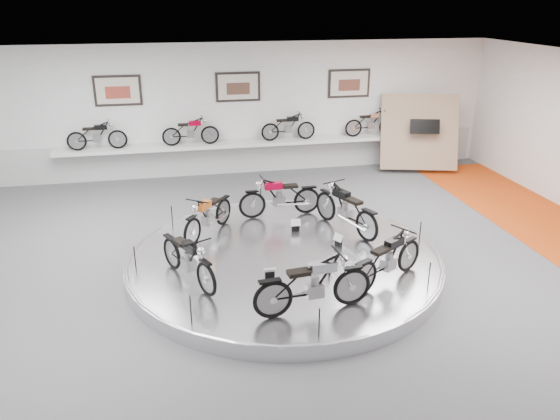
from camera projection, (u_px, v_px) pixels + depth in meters
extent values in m
plane|color=#535356|center=(287.00, 274.00, 11.04)|extent=(16.00, 16.00, 0.00)
plane|color=white|center=(288.00, 72.00, 9.58)|extent=(16.00, 16.00, 0.00)
plane|color=white|center=(239.00, 110.00, 16.69)|extent=(16.00, 0.00, 16.00)
cube|color=#BCBCBA|center=(240.00, 156.00, 17.20)|extent=(15.68, 0.04, 1.10)
cylinder|color=silver|center=(284.00, 261.00, 11.26)|extent=(6.40, 6.40, 0.30)
torus|color=#B2B2BA|center=(284.00, 255.00, 11.21)|extent=(6.40, 6.40, 0.10)
cube|color=silver|center=(241.00, 144.00, 16.78)|extent=(11.00, 0.55, 0.10)
cube|color=beige|center=(118.00, 91.00, 15.74)|extent=(1.35, 0.06, 0.88)
cube|color=beige|center=(238.00, 87.00, 16.40)|extent=(1.35, 0.06, 0.88)
cube|color=beige|center=(349.00, 83.00, 17.05)|extent=(1.35, 0.06, 0.88)
cube|color=#9B765F|center=(419.00, 132.00, 17.19)|extent=(2.56, 1.52, 2.30)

